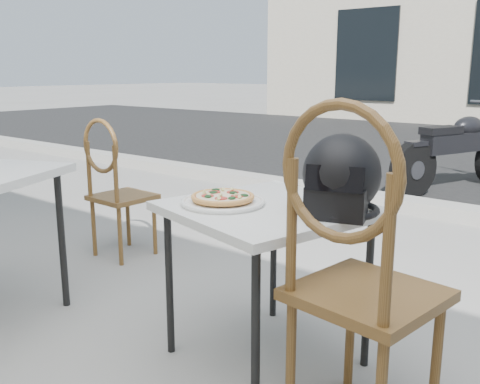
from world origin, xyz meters
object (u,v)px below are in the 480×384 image
Objects in this scene: cafe_chair_side at (114,181)px; motorcycle at (458,152)px; pizza at (223,197)px; cafe_chair_main at (355,260)px; helmet at (341,179)px; cafe_table_main at (267,220)px; plate at (223,202)px.

motorcycle is (1.10, 3.55, -0.12)m from cafe_chair_side.
pizza is 0.30× the size of cafe_chair_side.
motorcycle is (-0.28, 4.07, -0.32)m from pizza.
motorcycle is at bearing -105.31° from cafe_chair_side.
cafe_chair_main is 2.15m from cafe_chair_side.
cafe_chair_main is at bearing -71.45° from helmet.
motorcycle is (-0.73, 3.90, -0.42)m from helmet.
cafe_table_main is 2.15× the size of plate.
cafe_table_main is at bearing -17.30° from cafe_chair_main.
plate is 0.44× the size of cafe_chair_side.
cafe_chair_main is at bearing -11.91° from pizza.
cafe_table_main is at bearing 33.49° from plate.
cafe_chair_main reaches higher than pizza.
helmet reaches higher than cafe_chair_side.
pizza is at bearing -64.88° from motorcycle.
pizza is at bearing -4.19° from cafe_chair_main.
helmet is 0.34× the size of cafe_chair_main.
cafe_chair_side reaches higher than motorcycle.
cafe_chair_main is (0.22, -0.31, -0.18)m from helmet.
plate reaches higher than cafe_table_main.
cafe_chair_side is at bearing -86.01° from motorcycle.
helmet is 1.88m from cafe_chair_side.
helmet is (0.44, 0.17, 0.10)m from pizza.
helmet is 3.99m from motorcycle.
cafe_table_main is 0.57m from cafe_chair_main.
cafe_chair_side is at bearing 159.26° from plate.
helmet is 0.41× the size of cafe_chair_side.
helmet reaches higher than plate.
cafe_chair_side is (-1.38, 0.52, -0.18)m from plate.
cafe_chair_main reaches higher than cafe_table_main.
cafe_chair_side is at bearing 164.58° from cafe_table_main.
cafe_chair_main is 0.66× the size of motorcycle.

